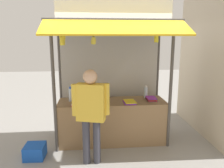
{
  "coord_description": "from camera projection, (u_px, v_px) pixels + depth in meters",
  "views": [
    {
      "loc": [
        -0.39,
        -4.22,
        2.09
      ],
      "look_at": [
        0.0,
        0.0,
        1.2
      ],
      "focal_mm": 35.13,
      "sensor_mm": 36.0,
      "label": 1
    }
  ],
  "objects": [
    {
      "name": "ground_plane",
      "position": [
        112.0,
        140.0,
        4.58
      ],
      "size": [
        20.0,
        20.0,
        0.0
      ],
      "primitive_type": "plane",
      "color": "gray"
    },
    {
      "name": "stall_counter",
      "position": [
        112.0,
        121.0,
        4.49
      ],
      "size": [
        2.14,
        0.68,
        0.85
      ],
      "primitive_type": "cube",
      "color": "olive",
      "rests_on": "ground"
    },
    {
      "name": "stall_structure",
      "position": [
        111.0,
        59.0,
        4.38
      ],
      "size": [
        2.34,
        1.59,
        2.76
      ],
      "color": "#4C4742",
      "rests_on": "ground"
    },
    {
      "name": "water_bottle_center",
      "position": [
        71.0,
        94.0,
        4.36
      ],
      "size": [
        0.08,
        0.08,
        0.3
      ],
      "color": "silver",
      "rests_on": "stall_counter"
    },
    {
      "name": "water_bottle_front_left",
      "position": [
        146.0,
        92.0,
        4.6
      ],
      "size": [
        0.07,
        0.07,
        0.26
      ],
      "color": "silver",
      "rests_on": "stall_counter"
    },
    {
      "name": "water_bottle_left",
      "position": [
        105.0,
        94.0,
        4.46
      ],
      "size": [
        0.08,
        0.08,
        0.29
      ],
      "color": "silver",
      "rests_on": "stall_counter"
    },
    {
      "name": "magazine_stack_far_left",
      "position": [
        151.0,
        99.0,
        4.44
      ],
      "size": [
        0.22,
        0.29,
        0.07
      ],
      "color": "blue",
      "rests_on": "stall_counter"
    },
    {
      "name": "magazine_stack_front_right",
      "position": [
        77.0,
        103.0,
        4.17
      ],
      "size": [
        0.21,
        0.28,
        0.05
      ],
      "color": "red",
      "rests_on": "stall_counter"
    },
    {
      "name": "magazine_stack_mid_right",
      "position": [
        98.0,
        101.0,
        4.3
      ],
      "size": [
        0.22,
        0.29,
        0.06
      ],
      "color": "orange",
      "rests_on": "stall_counter"
    },
    {
      "name": "magazine_stack_right",
      "position": [
        130.0,
        102.0,
        4.26
      ],
      "size": [
        0.24,
        0.32,
        0.04
      ],
      "color": "purple",
      "rests_on": "stall_counter"
    },
    {
      "name": "banana_bunch_rightmost",
      "position": [
        93.0,
        40.0,
        3.69
      ],
      "size": [
        0.1,
        0.1,
        0.3
      ],
      "color": "#332D23"
    },
    {
      "name": "banana_bunch_inner_right",
      "position": [
        62.0,
        40.0,
        3.65
      ],
      "size": [
        0.13,
        0.13,
        0.31
      ],
      "color": "#332D23"
    },
    {
      "name": "banana_bunch_leftmost",
      "position": [
        156.0,
        38.0,
        3.78
      ],
      "size": [
        0.1,
        0.09,
        0.26
      ],
      "color": "#332D23"
    },
    {
      "name": "vendor_person",
      "position": [
        91.0,
        109.0,
        3.56
      ],
      "size": [
        0.61,
        0.31,
        1.61
      ],
      "rotation": [
        0.0,
        0.0,
        2.88
      ],
      "color": "#383842",
      "rests_on": "ground"
    },
    {
      "name": "plastic_crate",
      "position": [
        35.0,
        151.0,
        3.89
      ],
      "size": [
        0.36,
        0.36,
        0.24
      ],
      "primitive_type": "cube",
      "rotation": [
        0.0,
        0.0,
        -0.03
      ],
      "color": "#194CB2",
      "rests_on": "ground"
    },
    {
      "name": "neighbour_wall",
      "position": [
        206.0,
        65.0,
        4.74
      ],
      "size": [
        0.2,
        2.4,
        3.04
      ],
      "primitive_type": "cube",
      "color": "beige",
      "rests_on": "ground"
    }
  ]
}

